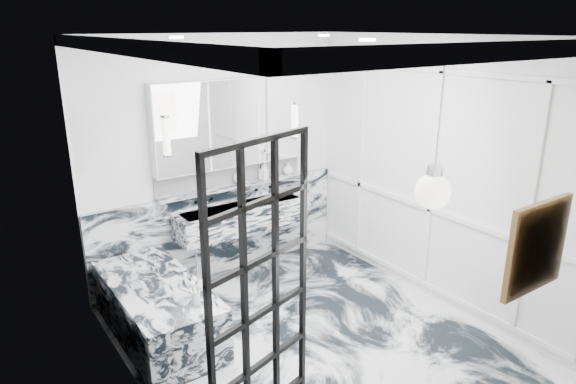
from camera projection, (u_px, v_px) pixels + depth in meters
floor at (311, 338)px, 4.95m from camera, size 3.60×3.60×0.00m
ceiling at (316, 36)px, 4.08m from camera, size 3.60×3.60×0.00m
wall_back at (218, 159)px, 5.93m from camera, size 3.60×0.00×3.60m
wall_front at (493, 281)px, 3.11m from camera, size 3.60×0.00×3.60m
wall_left at (134, 243)px, 3.65m from camera, size 0.00×3.60×3.60m
wall_right at (434, 173)px, 5.38m from camera, size 0.00×3.60×3.60m
marble_clad_back at (222, 230)px, 6.18m from camera, size 3.18×0.05×1.05m
marble_clad_left at (137, 250)px, 3.68m from camera, size 0.02×3.56×2.68m
panel_molding at (432, 182)px, 5.40m from camera, size 0.03×3.40×2.30m
soap_bottle_a at (264, 170)px, 6.22m from camera, size 0.09×0.09×0.23m
soap_bottle_b at (263, 172)px, 6.22m from camera, size 0.11×0.11×0.19m
soap_bottle_c at (288, 168)px, 6.42m from camera, size 0.15×0.15×0.16m
face_pot at (239, 178)px, 6.05m from camera, size 0.15×0.15×0.15m
amber_bottle at (273, 173)px, 6.31m from camera, size 0.04×0.04×0.10m
flower_vase at (196, 298)px, 4.48m from camera, size 0.08×0.08×0.12m
crittall_door at (261, 313)px, 3.28m from camera, size 0.86×0.29×2.25m
artwork at (537, 247)px, 3.41m from camera, size 0.54×0.05×0.54m
pendant_light at (433, 192)px, 3.20m from camera, size 0.22×0.22×0.22m
trough_sink at (242, 217)px, 6.02m from camera, size 1.60×0.45×0.30m
ledge at (234, 186)px, 6.05m from camera, size 1.90×0.14×0.04m
subway_tile at (231, 174)px, 6.05m from camera, size 1.90×0.03×0.23m
mirror_cabinet at (232, 123)px, 5.82m from camera, size 1.90×0.16×1.00m
sconce_left at (167, 136)px, 5.31m from camera, size 0.07×0.07×0.40m
sconce_right at (295, 121)px, 6.20m from camera, size 0.07×0.07×0.40m
bathtub at (158, 309)px, 4.93m from camera, size 0.75×1.65×0.55m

